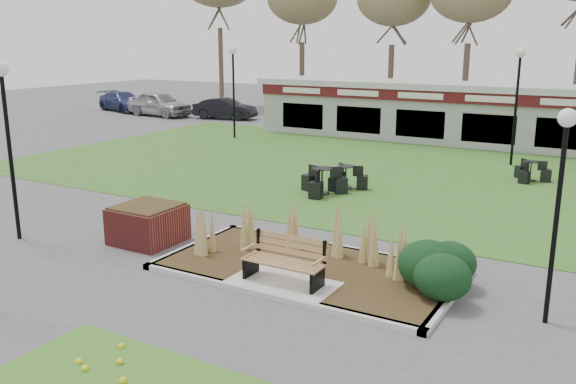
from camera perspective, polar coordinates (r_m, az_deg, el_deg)
The scene contains 16 objects.
ground at distance 12.42m, azimuth -0.81°, elevation -9.21°, with size 100.00×100.00×0.00m, color #515154.
lawn at distance 23.10m, azimuth 14.62°, elevation 1.34°, with size 34.00×16.00×0.02m, color #35611E.
planting_bed at distance 12.88m, azimuth 7.21°, elevation -6.70°, with size 6.75×3.40×1.27m.
park_bench at distance 12.40m, azimuth -0.23°, elevation -6.32°, with size 1.70×0.66×0.93m.
brick_planter at distance 15.54m, azimuth -12.97°, elevation -2.89°, with size 1.50×1.50×0.95m.
food_pavilion at distance 30.52m, azimuth 18.89°, elevation 6.84°, with size 24.60×3.40×2.90m.
lamp_post_near_right at distance 11.20m, azimuth 24.25°, elevation 1.88°, with size 0.32×0.32×3.82m.
lamp_post_mid_left at distance 16.33m, azimuth -24.93°, elevation 6.83°, with size 0.37×0.37×4.42m.
lamp_post_mid_right at distance 25.71m, azimuth 20.74°, elevation 9.72°, with size 0.38×0.38×4.62m.
lamp_post_far_left at distance 31.23m, azimuth -5.15°, elevation 11.12°, with size 0.38×0.38×4.59m.
bistro_set_a at distance 20.68m, azimuth 5.42°, elevation 1.04°, with size 1.42×1.39×0.77m.
bistro_set_b at distance 19.88m, azimuth 3.19°, elevation 0.64°, with size 1.60×1.51×0.86m.
bistro_set_c at distance 23.34m, azimuth 21.72°, elevation 1.54°, with size 1.31×1.28×0.71m.
car_silver at distance 41.58m, azimuth -11.94°, elevation 8.09°, with size 1.92×4.76×1.62m, color #A2A2A7.
car_black at distance 39.34m, azimuth -5.92°, elevation 7.77°, with size 1.40×4.03×1.33m, color black.
car_blue at distance 45.17m, azimuth -15.18°, elevation 8.18°, with size 1.89×4.66×1.35m, color navy.
Camera 1 is at (5.86, -9.80, 4.90)m, focal length 38.00 mm.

